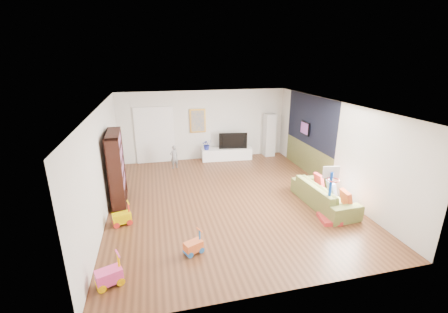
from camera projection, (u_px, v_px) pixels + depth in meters
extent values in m
cube|color=brown|center=(227.00, 198.00, 8.67)|extent=(6.50, 7.50, 0.00)
cube|color=white|center=(228.00, 105.00, 7.81)|extent=(6.50, 7.50, 0.00)
cube|color=silver|center=(204.00, 125.00, 11.70)|extent=(6.50, 0.00, 2.70)
cube|color=white|center=(285.00, 224.00, 4.78)|extent=(6.50, 0.00, 2.70)
cube|color=white|center=(102.00, 163.00, 7.52)|extent=(0.00, 7.50, 2.70)
cube|color=white|center=(332.00, 146.00, 8.96)|extent=(0.00, 7.50, 2.70)
cube|color=black|center=(310.00, 121.00, 10.09)|extent=(0.01, 3.20, 1.70)
cube|color=brown|center=(307.00, 159.00, 10.52)|extent=(0.01, 3.20, 1.00)
cube|color=white|center=(155.00, 136.00, 11.34)|extent=(1.45, 0.06, 2.10)
cube|color=gold|center=(198.00, 121.00, 11.54)|extent=(0.62, 0.06, 0.92)
cube|color=#7F3F8C|center=(305.00, 128.00, 10.35)|extent=(0.04, 0.56, 0.46)
cube|color=white|center=(227.00, 154.00, 11.90)|extent=(2.00, 0.62, 0.46)
cube|color=silver|center=(269.00, 135.00, 12.20)|extent=(0.41, 0.41, 1.74)
cube|color=black|center=(117.00, 168.00, 8.17)|extent=(0.41, 1.39, 2.01)
imported|color=olive|center=(324.00, 195.00, 8.17)|extent=(0.95, 2.20, 0.63)
cube|color=#B02828|center=(332.00, 196.00, 7.27)|extent=(0.57, 0.65, 1.38)
cube|color=#DDBE00|center=(121.00, 214.00, 7.23)|extent=(0.48, 0.36, 0.57)
cube|color=orange|center=(193.00, 243.00, 6.17)|extent=(0.44, 0.37, 0.50)
cube|color=#FD4196|center=(108.00, 271.00, 5.28)|extent=(0.51, 0.41, 0.60)
imported|color=gray|center=(174.00, 157.00, 10.90)|extent=(0.38, 0.32, 0.87)
imported|color=black|center=(233.00, 140.00, 11.80)|extent=(1.11, 0.31, 0.64)
imported|color=navy|center=(207.00, 144.00, 11.61)|extent=(0.38, 0.33, 0.41)
cube|color=#BC4822|center=(346.00, 198.00, 7.56)|extent=(0.14, 0.42, 0.41)
cube|color=silver|center=(332.00, 188.00, 8.14)|extent=(0.15, 0.41, 0.40)
cube|color=red|center=(319.00, 180.00, 8.71)|extent=(0.12, 0.37, 0.36)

